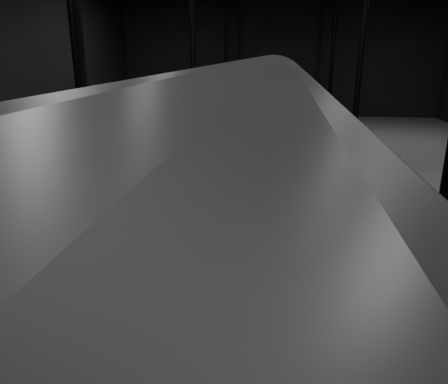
# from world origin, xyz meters

# --- Properties ---
(ground) EXTENTS (44.00, 44.00, 0.00)m
(ground) POSITION_xyz_m (0.00, 0.00, 0.00)
(ground) COLOR black
(ground) RESTS_ON ground
(platform_left) EXTENTS (9.00, 43.80, 1.00)m
(platform_left) POSITION_xyz_m (-7.50, 0.00, 0.50)
(platform_left) COLOR #4D4D4A
(platform_left) RESTS_ON ground
(tactile_strip) EXTENTS (0.50, 43.80, 0.01)m
(tactile_strip) POSITION_xyz_m (-3.25, 0.00, 1.00)
(tactile_strip) COLOR brown
(tactile_strip) RESTS_ON platform_left
(track) EXTENTS (2.40, 43.00, 0.24)m
(track) POSITION_xyz_m (0.00, 0.00, 0.07)
(track) COLOR #3F3328
(track) RESTS_ON ground
(train) EXTENTS (3.08, 20.55, 5.49)m
(train) POSITION_xyz_m (-0.00, -3.87, 3.06)
(train) COLOR #A3A6AB
(train) RESTS_ON ground
(woman) EXTENTS (0.68, 0.47, 1.79)m
(woman) POSITION_xyz_m (-4.17, -0.88, 1.89)
(woman) COLOR #94805A
(woman) RESTS_ON platform_left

